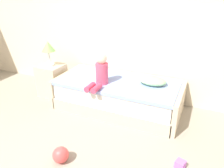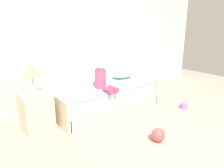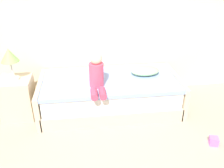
{
  "view_description": "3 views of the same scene",
  "coord_description": "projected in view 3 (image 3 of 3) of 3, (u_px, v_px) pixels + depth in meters",
  "views": [
    {
      "loc": [
        1.46,
        -1.09,
        1.93
      ],
      "look_at": [
        0.19,
        1.75,
        0.55
      ],
      "focal_mm": 35.05,
      "sensor_mm": 36.0,
      "label": 1
    },
    {
      "loc": [
        -2.12,
        -1.18,
        1.65
      ],
      "look_at": [
        0.19,
        1.75,
        0.55
      ],
      "focal_mm": 33.91,
      "sensor_mm": 36.0,
      "label": 2
    },
    {
      "loc": [
        -0.18,
        -1.23,
        2.13
      ],
      "look_at": [
        0.19,
        1.75,
        0.55
      ],
      "focal_mm": 39.31,
      "sensor_mm": 36.0,
      "label": 3
    }
  ],
  "objects": [
    {
      "name": "wall_rear",
      "position": [
        92.0,
        6.0,
        3.7
      ],
      "size": [
        7.2,
        0.1,
        2.9
      ],
      "primitive_type": "cube",
      "color": "beige",
      "rests_on": "ground"
    },
    {
      "name": "bed",
      "position": [
        110.0,
        94.0,
        3.76
      ],
      "size": [
        2.11,
        1.0,
        0.5
      ],
      "color": "beige",
      "rests_on": "ground"
    },
    {
      "name": "nightstand",
      "position": [
        18.0,
        98.0,
        3.55
      ],
      "size": [
        0.44,
        0.44,
        0.6
      ],
      "primitive_type": "cube",
      "color": "beige",
      "rests_on": "ground"
    },
    {
      "name": "table_lamp",
      "position": [
        9.0,
        57.0,
        3.25
      ],
      "size": [
        0.24,
        0.24,
        0.45
      ],
      "color": "silver",
      "rests_on": "nightstand"
    },
    {
      "name": "child_figure",
      "position": [
        97.0,
        74.0,
        3.32
      ],
      "size": [
        0.2,
        0.51,
        0.5
      ],
      "color": "#E04C6B",
      "rests_on": "bed"
    },
    {
      "name": "pillow",
      "position": [
        145.0,
        71.0,
        3.76
      ],
      "size": [
        0.44,
        0.3,
        0.13
      ],
      "primitive_type": "ellipsoid",
      "color": "#99CC8C",
      "rests_on": "bed"
    },
    {
      "name": "toy_block",
      "position": [
        214.0,
        141.0,
        3.09
      ],
      "size": [
        0.13,
        0.13,
        0.1
      ],
      "primitive_type": "cube",
      "rotation": [
        0.0,
        0.0,
        1.27
      ],
      "color": "#CC66D8",
      "rests_on": "ground"
    }
  ]
}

